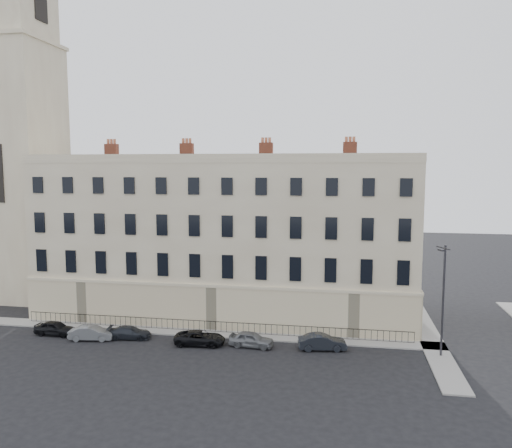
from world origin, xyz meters
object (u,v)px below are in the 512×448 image
object	(u,v)px
car_b	(92,333)
car_f	(322,342)
car_a	(55,328)
car_d	(200,338)
car_c	(130,332)
streetlamp	(443,296)
car_e	(251,339)

from	to	relation	value
car_b	car_f	xyz separation A→B (m)	(19.45, 1.00, 0.02)
car_a	car_d	size ratio (longest dim) A/B	0.87
car_c	car_f	world-z (taller)	car_f
car_c	streetlamp	xyz separation A→B (m)	(25.48, 0.06, 4.34)
car_d	car_e	size ratio (longest dim) A/B	1.14
car_d	car_e	world-z (taller)	car_e
car_c	car_d	bearing A→B (deg)	-101.42
car_b	car_d	bearing A→B (deg)	-96.54
car_e	car_c	bearing A→B (deg)	94.11
car_c	streetlamp	world-z (taller)	streetlamp
car_a	car_f	distance (m)	23.22
car_a	streetlamp	bearing A→B (deg)	-86.97
car_f	car_a	bearing A→B (deg)	81.81
car_a	car_f	bearing A→B (deg)	-86.59
car_a	car_d	bearing A→B (deg)	-88.41
car_f	car_c	bearing A→B (deg)	81.36
car_d	streetlamp	xyz separation A→B (m)	(19.12, 0.51, 4.28)
car_a	car_d	world-z (taller)	car_a
car_b	streetlamp	world-z (taller)	streetlamp
car_b	car_f	world-z (taller)	car_f
car_c	car_e	distance (m)	10.64
car_c	car_a	bearing A→B (deg)	84.62
car_e	streetlamp	size ratio (longest dim) A/B	0.42
car_c	car_d	world-z (taller)	car_d
car_c	car_d	distance (m)	6.38
streetlamp	car_d	bearing A→B (deg)	158.85
car_b	car_d	xyz separation A→B (m)	(9.43, 0.42, -0.03)
car_d	car_e	bearing A→B (deg)	-90.39
car_d	car_e	distance (m)	4.28
car_a	car_d	xyz separation A→B (m)	(13.19, -0.21, -0.04)
car_a	car_b	xyz separation A→B (m)	(3.76, -0.63, -0.01)
car_f	streetlamp	world-z (taller)	streetlamp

